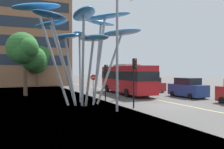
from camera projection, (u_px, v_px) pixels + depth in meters
The scene contains 13 objects.
ground at pixel (161, 107), 18.54m from camera, with size 120.00×240.00×0.10m.
red_bus at pixel (126, 78), 28.35m from camera, with size 3.28×11.24×3.70m.
leaf_sculpture at pixel (79, 29), 19.61m from camera, with size 11.02×9.76×8.57m.
traffic_light_kerb_near at pixel (134, 72), 17.69m from camera, with size 0.28×0.42×3.89m.
traffic_light_kerb_far at pixel (106, 75), 21.95m from camera, with size 0.28×0.42×3.50m.
car_parked_mid at pixel (187, 88), 25.07m from camera, with size 2.08×4.48×2.14m.
car_parked_far at pixel (151, 85), 31.97m from camera, with size 2.03×4.54×1.97m.
street_lamp at pixel (121, 37), 16.44m from camera, with size 1.47×0.44×8.55m.
tree_pavement_near at pixel (26, 52), 26.64m from camera, with size 4.62×4.24×7.42m.
tree_pavement_far at pixel (37, 60), 41.34m from camera, with size 4.62×4.68×7.50m.
pedestrian at pixel (118, 91), 22.59m from camera, with size 0.34×0.34×1.76m.
no_entry_sign at pixel (93, 82), 24.17m from camera, with size 0.60×0.12×2.52m.
backdrop_building at pixel (10, 35), 44.86m from camera, with size 21.83×12.01×20.01m.
Camera 1 is at (-12.00, -15.17, 2.97)m, focal length 36.53 mm.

